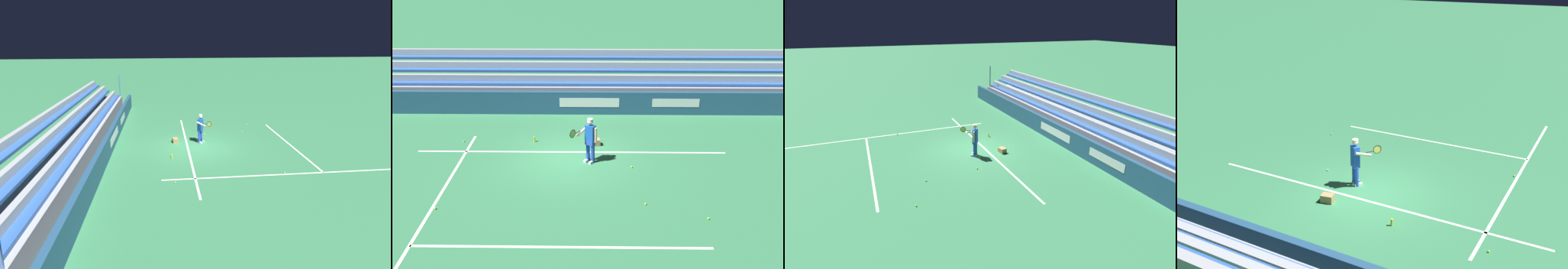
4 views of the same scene
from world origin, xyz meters
TOP-DOWN VIEW (x-y plane):
  - ground_plane at (0.00, 0.00)m, footprint 160.00×160.00m
  - court_baseline_white at (0.00, -0.50)m, footprint 12.00×0.10m
  - court_sideline_white at (4.11, 4.00)m, footprint 0.10×12.00m
  - court_service_line_white at (0.00, 5.50)m, footprint 8.22×0.10m
  - back_wall_sponsor_board at (-0.01, -4.77)m, footprint 22.59×0.25m
  - bleacher_stand at (0.00, -6.60)m, footprint 21.46×2.40m
  - tennis_player at (-0.73, 0.34)m, footprint 0.97×0.81m
  - ball_box_cardboard at (-0.93, -1.17)m, footprint 0.45×0.36m
  - tennis_ball_far_left at (-2.26, 0.80)m, footprint 0.07×0.07m
  - tennis_ball_far_right at (-4.29, 4.12)m, footprint 0.07×0.07m
  - tennis_ball_on_baseline at (-2.51, 3.33)m, footprint 0.07×0.07m
  - tennis_ball_stray_back at (4.44, -1.41)m, footprint 0.07×0.07m
  - tennis_ball_midcourt at (3.99, 3.67)m, footprint 0.07×0.07m
  - water_bottle at (1.55, -1.46)m, footprint 0.07×0.07m

SIDE VIEW (x-z plane):
  - ground_plane at x=0.00m, z-range 0.00..0.00m
  - court_baseline_white at x=0.00m, z-range 0.00..0.01m
  - court_sideline_white at x=4.11m, z-range 0.00..0.01m
  - court_service_line_white at x=0.00m, z-range 0.00..0.01m
  - tennis_ball_far_left at x=-2.26m, z-range 0.00..0.07m
  - tennis_ball_far_right at x=-4.29m, z-range 0.00..0.07m
  - tennis_ball_on_baseline at x=-2.51m, z-range 0.00..0.07m
  - tennis_ball_stray_back at x=4.44m, z-range 0.00..0.07m
  - tennis_ball_midcourt at x=3.99m, z-range 0.00..0.07m
  - water_bottle at x=1.55m, z-range 0.00..0.22m
  - ball_box_cardboard at x=-0.93m, z-range 0.00..0.26m
  - back_wall_sponsor_board at x=-0.01m, z-range 0.00..1.10m
  - bleacher_stand at x=0.00m, z-range -0.75..2.20m
  - tennis_player at x=-0.73m, z-range 0.04..1.75m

